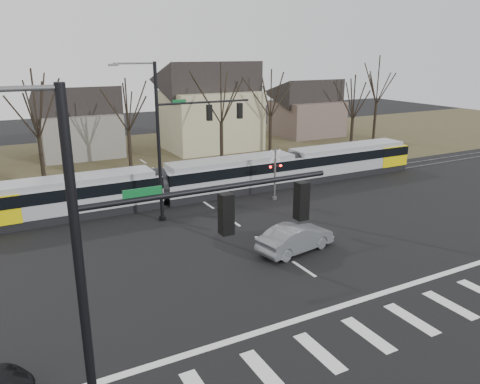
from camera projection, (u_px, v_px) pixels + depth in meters
name	position (u px, v px, depth m)	size (l,w,h in m)	color
ground	(328.00, 285.00, 22.45)	(140.00, 140.00, 0.00)	black
grass_verge	(138.00, 158.00, 49.46)	(140.00, 28.00, 0.01)	#38331E
crosswalk	(390.00, 327.00, 19.07)	(27.00, 2.60, 0.01)	silver
stop_line	(354.00, 302.00, 20.93)	(28.00, 0.35, 0.01)	silver
lane_dashes	(197.00, 197.00, 35.95)	(0.18, 30.00, 0.01)	silver
rail_pair	(198.00, 198.00, 35.78)	(90.00, 1.52, 0.06)	#59595E
tram	(230.00, 174.00, 36.81)	(36.19, 2.69, 2.74)	gray
sedan	(296.00, 238.00, 26.11)	(4.92, 2.47, 1.55)	slate
signal_pole_near_left	(152.00, 275.00, 11.03)	(9.28, 0.44, 10.20)	black
signal_pole_far	(182.00, 133.00, 30.27)	(9.28, 0.44, 10.20)	black
rail_crossing_signal	(275.00, 175.00, 34.96)	(1.08, 0.36, 4.00)	#59595B
tree_row	(173.00, 116.00, 43.86)	(59.20, 7.20, 10.00)	black
house_b	(78.00, 119.00, 49.43)	(8.64, 7.56, 7.65)	slate
house_c	(210.00, 103.00, 52.87)	(10.80, 8.64, 10.10)	tan
house_d	(307.00, 105.00, 61.70)	(8.64, 7.56, 7.65)	brown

